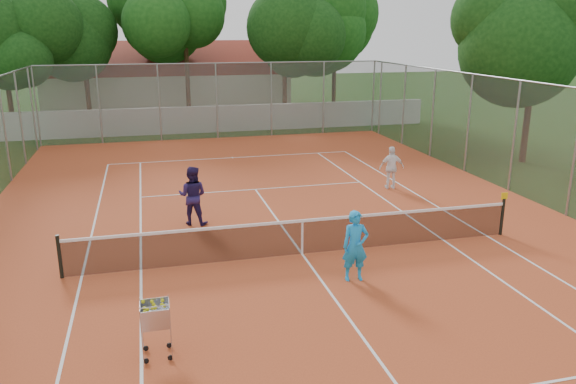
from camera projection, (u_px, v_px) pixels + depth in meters
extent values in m
plane|color=#18360E|center=(302.00, 255.00, 14.76)|extent=(120.00, 120.00, 0.00)
cube|color=#B94A24|center=(302.00, 254.00, 14.76)|extent=(18.00, 34.00, 0.02)
cube|color=white|center=(302.00, 254.00, 14.75)|extent=(10.98, 23.78, 0.01)
cube|color=black|center=(302.00, 237.00, 14.62)|extent=(11.88, 0.10, 0.98)
cube|color=slate|center=(303.00, 181.00, 14.20)|extent=(18.00, 34.00, 4.00)
cube|color=silver|center=(213.00, 119.00, 32.23)|extent=(26.00, 0.30, 1.50)
cube|color=beige|center=(168.00, 80.00, 40.66)|extent=(16.40, 9.00, 4.40)
cube|color=black|center=(204.00, 42.00, 33.84)|extent=(29.00, 19.00, 10.00)
imported|color=#1B97E6|center=(355.00, 246.00, 13.03)|extent=(0.65, 0.46, 1.69)
imported|color=#261A50|center=(193.00, 196.00, 16.80)|extent=(1.06, 0.96, 1.79)
imported|color=white|center=(392.00, 168.00, 20.64)|extent=(0.97, 0.52, 1.58)
cube|color=#BBBCC3|center=(156.00, 328.00, 10.00)|extent=(0.66, 0.66, 1.13)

